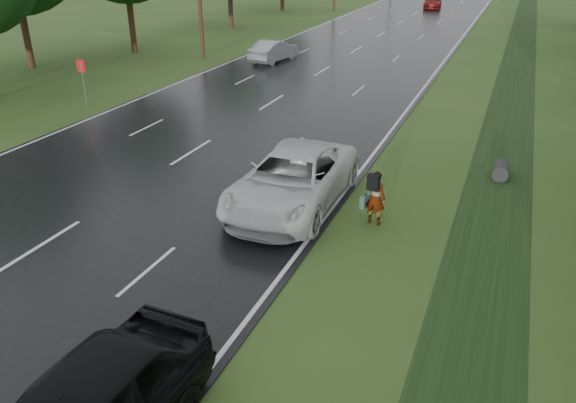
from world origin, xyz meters
The scene contains 11 objects.
ground centered at (0.00, 0.00, 0.00)m, with size 220.00×220.00×0.00m, color #2D4D1B.
road centered at (0.00, 45.00, 0.02)m, with size 14.00×180.00×0.04m, color black.
edge_stripe_east centered at (6.75, 45.00, 0.04)m, with size 0.12×180.00×0.01m, color silver.
edge_stripe_west centered at (-6.75, 45.00, 0.04)m, with size 0.12×180.00×0.01m, color silver.
center_line centered at (0.00, 45.00, 0.04)m, with size 0.12×180.00×0.01m, color silver.
drainage_ditch centered at (11.50, 18.71, 0.04)m, with size 2.20×120.00×0.56m.
road_sign centered at (-8.50, 12.00, 1.64)m, with size 0.50×0.06×2.30m.
pedestrian centered at (8.18, 4.81, 0.86)m, with size 0.79×0.76×1.67m.
white_pickup centered at (5.50, 5.00, 0.91)m, with size 2.87×6.23×1.73m, color silver.
silver_sedan centered at (-4.09, 25.76, 0.75)m, with size 1.50×4.31×1.42m, color gray.
far_car_red centered at (1.00, 61.58, 0.74)m, with size 1.95×4.79×1.39m, color maroon.
Camera 1 is at (11.42, -9.97, 7.77)m, focal length 35.00 mm.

